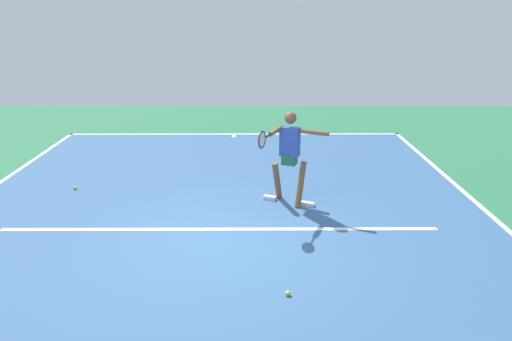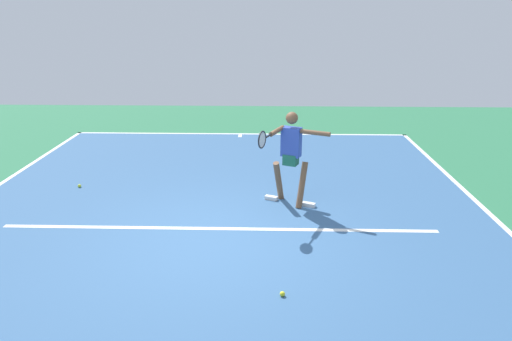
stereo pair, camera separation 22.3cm
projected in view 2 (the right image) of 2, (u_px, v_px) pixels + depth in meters
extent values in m
plane|color=#2D754C|center=(216.00, 241.00, 7.05)|extent=(21.04, 21.04, 0.00)
cube|color=#38608E|center=(216.00, 241.00, 7.05)|extent=(9.51, 13.02, 0.00)
cube|color=white|center=(240.00, 134.00, 13.14)|extent=(9.51, 0.10, 0.01)
cube|color=white|center=(219.00, 229.00, 7.45)|extent=(7.13, 0.10, 0.01)
cube|color=white|center=(240.00, 136.00, 12.95)|extent=(0.10, 0.30, 0.01)
cylinder|color=brown|center=(302.00, 185.00, 8.22)|extent=(0.26, 0.40, 0.83)
cube|color=white|center=(309.00, 205.00, 8.29)|extent=(0.26, 0.19, 0.07)
cylinder|color=brown|center=(279.00, 181.00, 8.40)|extent=(0.26, 0.40, 0.83)
cube|color=white|center=(271.00, 198.00, 8.58)|extent=(0.26, 0.19, 0.07)
cube|color=#1E664C|center=(291.00, 159.00, 8.16)|extent=(0.31, 0.28, 0.20)
cube|color=#334CB2|center=(291.00, 142.00, 8.05)|extent=(0.38, 0.30, 0.53)
sphere|color=brown|center=(292.00, 118.00, 7.91)|extent=(0.21, 0.21, 0.21)
cylinder|color=brown|center=(315.00, 133.00, 7.81)|extent=(0.52, 0.28, 0.08)
cylinder|color=brown|center=(277.00, 131.00, 7.81)|extent=(0.28, 0.52, 0.08)
cylinder|color=black|center=(268.00, 136.00, 7.49)|extent=(0.12, 0.21, 0.03)
torus|color=black|center=(262.00, 140.00, 7.28)|extent=(0.14, 0.28, 0.29)
cylinder|color=silver|center=(262.00, 140.00, 7.28)|extent=(0.10, 0.23, 0.25)
sphere|color=yellow|center=(282.00, 294.00, 5.68)|extent=(0.07, 0.07, 0.07)
sphere|color=#CCE033|center=(79.00, 186.00, 9.18)|extent=(0.07, 0.07, 0.07)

